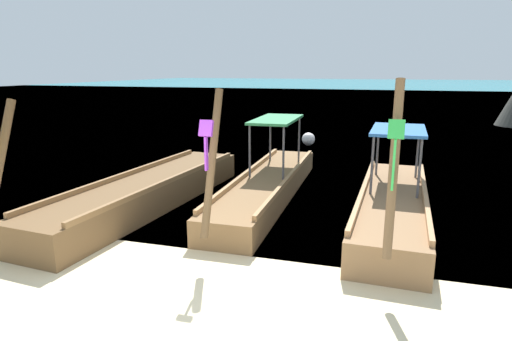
# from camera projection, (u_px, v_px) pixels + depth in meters

# --- Properties ---
(ground) EXTENTS (120.00, 120.00, 0.00)m
(ground) POSITION_uv_depth(u_px,v_px,m) (169.00, 312.00, 5.41)
(ground) COLOR beige
(sea_water) EXTENTS (120.00, 120.00, 0.00)m
(sea_water) POSITION_uv_depth(u_px,v_px,m) (367.00, 89.00, 63.18)
(sea_water) COLOR #147A89
(sea_water) RESTS_ON ground
(longtail_boat_yellow_ribbon) EXTENTS (1.85, 7.12, 2.56)m
(longtail_boat_yellow_ribbon) POSITION_uv_depth(u_px,v_px,m) (147.00, 193.00, 9.48)
(longtail_boat_yellow_ribbon) COLOR brown
(longtail_boat_yellow_ribbon) RESTS_ON ground
(longtail_boat_violet_ribbon) EXTENTS (1.20, 7.26, 2.68)m
(longtail_boat_violet_ribbon) POSITION_uv_depth(u_px,v_px,m) (268.00, 184.00, 10.16)
(longtail_boat_violet_ribbon) COLOR brown
(longtail_boat_violet_ribbon) RESTS_ON ground
(longtail_boat_green_ribbon) EXTENTS (1.48, 6.00, 2.87)m
(longtail_boat_green_ribbon) POSITION_uv_depth(u_px,v_px,m) (393.00, 205.00, 8.53)
(longtail_boat_green_ribbon) COLOR olive
(longtail_boat_green_ribbon) RESTS_ON ground
(mooring_buoy_near) EXTENTS (0.51, 0.51, 0.51)m
(mooring_buoy_near) POSITION_uv_depth(u_px,v_px,m) (308.00, 139.00, 17.01)
(mooring_buoy_near) COLOR white
(mooring_buoy_near) RESTS_ON sea_water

